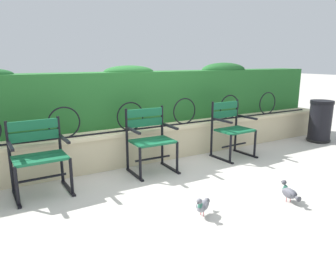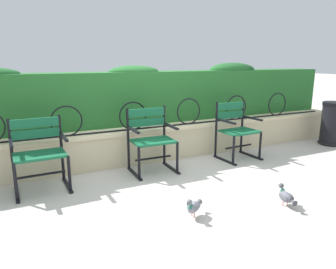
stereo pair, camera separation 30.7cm
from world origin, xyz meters
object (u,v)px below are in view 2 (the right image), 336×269
park_chair_left (39,152)px  pigeon_near_chairs (193,206)px  park_chair_right (236,129)px  trash_bin (333,124)px  park_chair_centre (151,138)px  pigeon_far_side (286,196)px

park_chair_left → pigeon_near_chairs: bearing=-47.8°
park_chair_right → trash_bin: (2.09, -0.12, -0.09)m
park_chair_centre → park_chair_right: size_ratio=0.99×
park_chair_centre → park_chair_left: bearing=-179.3°
park_chair_left → pigeon_far_side: 2.84m
park_chair_right → pigeon_near_chairs: park_chair_right is taller
park_chair_centre → trash_bin: bearing=-2.6°
park_chair_centre → pigeon_near_chairs: park_chair_centre is taller
pigeon_near_chairs → pigeon_far_side: bearing=-13.1°
pigeon_near_chairs → park_chair_centre: bearing=83.7°
park_chair_centre → trash_bin: 3.53m
park_chair_centre → trash_bin: size_ratio=1.13×
park_chair_centre → pigeon_far_side: park_chair_centre is taller
trash_bin → pigeon_far_side: bearing=-150.7°
park_chair_left → park_chair_right: park_chair_right is taller
trash_bin → park_chair_left: bearing=178.4°
park_chair_centre → park_chair_right: bearing=-1.4°
pigeon_near_chairs → trash_bin: size_ratio=0.33×
pigeon_far_side → pigeon_near_chairs: bearing=166.9°
park_chair_centre → pigeon_near_chairs: 1.49m
park_chair_right → park_chair_left: bearing=179.7°
pigeon_near_chairs → park_chair_right: bearing=41.4°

